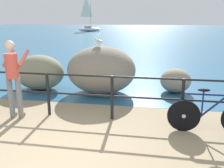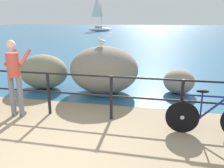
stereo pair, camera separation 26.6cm
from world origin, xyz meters
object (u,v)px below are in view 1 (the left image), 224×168
object	(u,v)px
breakwater_boulder_left	(39,72)
seagull	(99,41)
person_at_railing	(13,76)
breakwater_boulder_right	(176,80)
breakwater_boulder_main	(101,70)
bicycle	(219,112)
sailboat	(89,27)

from	to	relation	value
breakwater_boulder_left	seagull	distance (m)	2.24
person_at_railing	breakwater_boulder_left	distance (m)	2.39
breakwater_boulder_right	seagull	size ratio (longest dim) A/B	3.04
breakwater_boulder_left	breakwater_boulder_right	world-z (taller)	breakwater_boulder_left
person_at_railing	breakwater_boulder_main	distance (m)	2.73
bicycle	sailboat	bearing A→B (deg)	108.39
person_at_railing	breakwater_boulder_right	size ratio (longest dim) A/B	1.86
breakwater_boulder_left	seagull	bearing A→B (deg)	-2.17
bicycle	breakwater_boulder_left	size ratio (longest dim) A/B	1.05
breakwater_boulder_left	breakwater_boulder_right	size ratio (longest dim) A/B	1.69
bicycle	breakwater_boulder_left	xyz separation A→B (m)	(-4.93, 2.36, 0.09)
breakwater_boulder_main	breakwater_boulder_right	size ratio (longest dim) A/B	2.19
bicycle	seagull	distance (m)	3.89
person_at_railing	breakwater_boulder_right	distance (m)	4.69
breakwater_boulder_right	seagull	world-z (taller)	seagull
bicycle	breakwater_boulder_main	bearing A→B (deg)	140.98
seagull	sailboat	world-z (taller)	sailboat
breakwater_boulder_right	seagull	distance (m)	2.66
sailboat	breakwater_boulder_left	bearing A→B (deg)	-81.85
breakwater_boulder_right	breakwater_boulder_main	bearing A→B (deg)	-168.74
breakwater_boulder_main	bicycle	bearing A→B (deg)	-38.89
person_at_railing	sailboat	world-z (taller)	sailboat
breakwater_boulder_main	sailboat	distance (m)	38.27
breakwater_boulder_main	breakwater_boulder_left	bearing A→B (deg)	178.78
breakwater_boulder_left	person_at_railing	bearing A→B (deg)	-76.96
person_at_railing	breakwater_boulder_right	bearing A→B (deg)	-59.16
breakwater_boulder_main	sailboat	xyz separation A→B (m)	(-10.25, 36.87, -0.01)
bicycle	seagull	world-z (taller)	seagull
bicycle	seagull	bearing A→B (deg)	141.95
bicycle	breakwater_boulder_left	world-z (taller)	breakwater_boulder_left
person_at_railing	breakwater_boulder_main	xyz separation A→B (m)	(1.52, 2.25, -0.27)
bicycle	sailboat	xyz separation A→B (m)	(-13.13, 39.19, 0.24)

